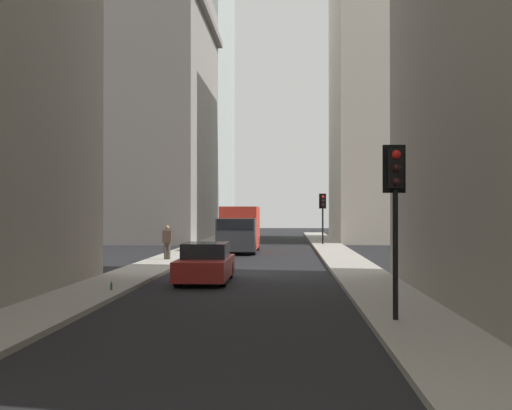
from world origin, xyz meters
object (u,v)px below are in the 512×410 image
at_px(sedan_red, 205,264).
at_px(pedestrian, 167,241).
at_px(traffic_light_foreground, 395,191).
at_px(traffic_light_midblock, 323,207).
at_px(discarded_bottle, 111,286).
at_px(delivery_truck, 239,229).

xyz_separation_m(sedan_red, pedestrian, (8.77, 3.09, 0.41)).
height_order(traffic_light_foreground, traffic_light_midblock, traffic_light_foreground).
xyz_separation_m(traffic_light_midblock, pedestrian, (-14.95, 8.65, -1.79)).
relative_size(sedan_red, discarded_bottle, 15.93).
bearing_deg(delivery_truck, traffic_light_midblock, -36.39).
bearing_deg(traffic_light_midblock, traffic_light_foreground, 179.73).
bearing_deg(discarded_bottle, traffic_light_midblock, -16.40).
relative_size(sedan_red, traffic_light_midblock, 1.16).
distance_m(delivery_truck, traffic_light_foreground, 25.29).
bearing_deg(traffic_light_foreground, sedan_red, 32.54).
distance_m(sedan_red, traffic_light_foreground, 10.34).
distance_m(sedan_red, discarded_bottle, 4.35).
height_order(delivery_truck, pedestrian, delivery_truck).
relative_size(traffic_light_midblock, pedestrian, 2.17).
distance_m(pedestrian, discarded_bottle, 12.37).
bearing_deg(discarded_bottle, delivery_truck, -7.12).
xyz_separation_m(sedan_red, discarded_bottle, (-3.56, 2.46, -0.42)).
xyz_separation_m(sedan_red, traffic_light_midblock, (23.72, -5.56, 2.20)).
xyz_separation_m(traffic_light_foreground, discarded_bottle, (4.92, 7.88, -2.80)).
bearing_deg(discarded_bottle, traffic_light_foreground, -122.01).
bearing_deg(delivery_truck, traffic_light_foreground, -167.62).
bearing_deg(delivery_truck, sedan_red, -180.00).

